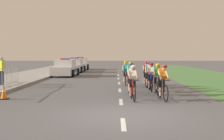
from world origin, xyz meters
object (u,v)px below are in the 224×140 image
Objects in this scene: cyclist_lead at (133,82)px; police_car_nearest at (65,69)px; cyclist_second at (163,82)px; cyclist_seventh at (130,74)px; cyclist_fourth at (157,79)px; spectator_middle at (2,68)px; cyclist_sixth at (151,76)px; police_car_third at (81,64)px; cyclist_eighth at (148,75)px; police_car_second at (75,66)px; crowd_barrier_rear at (13,76)px; cyclist_third at (131,79)px; cyclist_ninth at (126,73)px; traffic_cone_near at (4,92)px; cyclist_fifth at (132,77)px; cyclist_tenth at (146,74)px; spectator_closest at (1,69)px.

police_car_nearest is at bearing 110.32° from cyclist_lead.
cyclist_seventh is at bearing 102.92° from cyclist_second.
spectator_middle is at bearing 152.14° from cyclist_fourth.
police_car_third is (-6.37, 22.37, -0.11)m from cyclist_sixth.
cyclist_sixth is 1.00× the size of cyclist_eighth.
cyclist_fourth is (0.01, 1.72, 0.00)m from cyclist_second.
police_car_second is 1.91× the size of crowd_barrier_rear.
cyclist_third is 1.00× the size of cyclist_sixth.
cyclist_ninth is (-1.22, 2.05, 0.00)m from cyclist_eighth.
traffic_cone_near is at bearing -132.08° from cyclist_ninth.
cyclist_fifth is (-1.19, 1.03, 0.00)m from cyclist_fourth.
police_car_third reaches higher than crowd_barrier_rear.
cyclist_ninth is at bearing -56.69° from police_car_nearest.
cyclist_sixth is at bearing -74.10° from police_car_third.
traffic_cone_near is (-6.75, -3.04, -0.48)m from cyclist_sixth.
cyclist_tenth is at bearing 92.59° from cyclist_fourth.
cyclist_second is 4.27m from cyclist_eighth.
cyclist_third is at bearing 13.54° from traffic_cone_near.
cyclist_second reaches higher than crowd_barrier_rear.
cyclist_ninth is 8.04m from spectator_middle.
police_car_third reaches higher than cyclist_fifth.
cyclist_lead is 1.00× the size of cyclist_second.
cyclist_third is at bearing -25.22° from spectator_closest.
cyclist_third and cyclist_fourth have the same top height.
cyclist_fifth is at bearing 113.28° from cyclist_second.
police_car_second is at bearing 83.04° from crowd_barrier_rear.
cyclist_fourth reaches higher than traffic_cone_near.
crowd_barrier_rear is (-8.29, 3.78, -0.14)m from cyclist_fourth.
spectator_closest and spectator_middle have the same top height.
cyclist_third is 1.00× the size of cyclist_seventh.
cyclist_fifth is 0.74× the size of crowd_barrier_rear.
cyclist_second is at bearing -77.08° from cyclist_seventh.
cyclist_fourth is at bearing -87.41° from cyclist_tenth.
cyclist_fifth is 2.19m from cyclist_seventh.
crowd_barrier_rear is 5.48m from traffic_cone_near.
cyclist_third is 0.39× the size of police_car_second.
cyclist_lead is at bearing -104.67° from cyclist_eighth.
spectator_closest is at bearing -177.80° from cyclist_tenth.
cyclist_lead is 1.03× the size of spectator_closest.
spectator_middle is (-2.52, 6.47, 0.77)m from traffic_cone_near.
cyclist_fifth is (0.09, 2.75, 0.00)m from cyclist_lead.
cyclist_lead is at bearing -101.42° from cyclist_tenth.
cyclist_sixth is at bearing 56.06° from cyclist_third.
cyclist_seventh is at bearing -4.49° from crowd_barrier_rear.
traffic_cone_near is at bearing -68.22° from spectator_closest.
cyclist_third is 2.92m from cyclist_eighth.
cyclist_tenth is at bearing 38.06° from traffic_cone_near.
cyclist_sixth is (-0.13, 3.25, 0.00)m from cyclist_second.
cyclist_sixth is (1.06, 0.51, 0.00)m from cyclist_fifth.
cyclist_sixth is at bearing 25.62° from cyclist_fifth.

